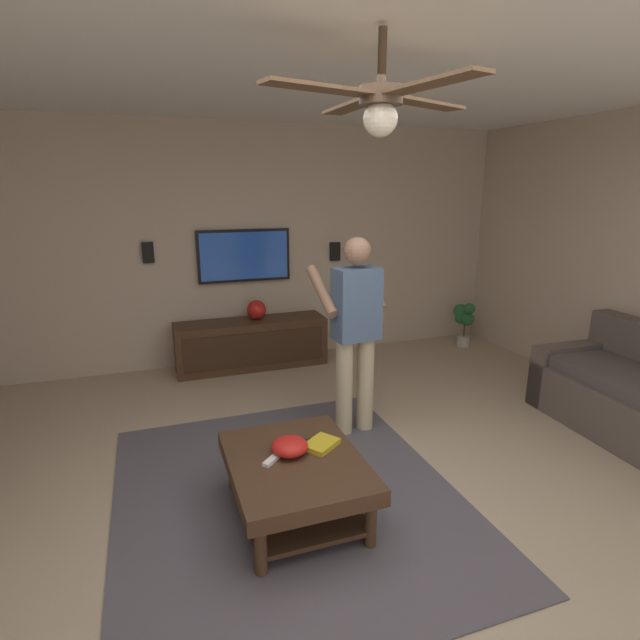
{
  "coord_description": "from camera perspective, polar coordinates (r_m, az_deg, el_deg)",
  "views": [
    {
      "loc": [
        -2.38,
        1.02,
        2.01
      ],
      "look_at": [
        1.0,
        -0.17,
        1.05
      ],
      "focal_mm": 27.79,
      "sensor_mm": 36.0,
      "label": 1
    }
  ],
  "objects": [
    {
      "name": "potted_plant_short",
      "position": [
        6.66,
        16.22,
        0.27
      ],
      "size": [
        0.27,
        0.24,
        0.58
      ],
      "color": "#B7B2A8",
      "rests_on": "ground"
    },
    {
      "name": "bowl",
      "position": [
        3.18,
        -3.5,
        -14.32
      ],
      "size": [
        0.23,
        0.23,
        0.1
      ],
      "primitive_type": "ellipsoid",
      "color": "red",
      "rests_on": "coffee_table"
    },
    {
      "name": "coffee_table",
      "position": [
        3.21,
        -2.85,
        -17.22
      ],
      "size": [
        1.0,
        0.8,
        0.4
      ],
      "color": "#422B1C",
      "rests_on": "ground"
    },
    {
      "name": "media_console",
      "position": [
        5.73,
        -7.88,
        -2.72
      ],
      "size": [
        0.45,
        1.7,
        0.55
      ],
      "rotation": [
        0.0,
        0.0,
        3.14
      ],
      "color": "#422B1C",
      "rests_on": "ground"
    },
    {
      "name": "tv",
      "position": [
        5.75,
        -8.72,
        7.34
      ],
      "size": [
        0.05,
        1.06,
        0.59
      ],
      "rotation": [
        0.0,
        0.0,
        3.14
      ],
      "color": "black"
    },
    {
      "name": "wall_back_tv",
      "position": [
        5.82,
        -9.28,
        8.41
      ],
      "size": [
        0.1,
        6.69,
        2.71
      ],
      "primitive_type": "cube",
      "color": "#BCA893",
      "rests_on": "ground"
    },
    {
      "name": "remote_black",
      "position": [
        3.31,
        -0.69,
        -13.86
      ],
      "size": [
        0.1,
        0.16,
        0.02
      ],
      "primitive_type": "cube",
      "rotation": [
        0.0,
        0.0,
        1.16
      ],
      "color": "black",
      "rests_on": "coffee_table"
    },
    {
      "name": "wall_speaker_left",
      "position": [
        6.07,
        1.74,
        7.9
      ],
      "size": [
        0.06,
        0.12,
        0.22
      ],
      "primitive_type": "cube",
      "color": "black"
    },
    {
      "name": "ground_plane",
      "position": [
        3.28,
        3.3,
        -22.77
      ],
      "size": [
        7.83,
        7.83,
        0.0
      ],
      "primitive_type": "plane",
      "color": "tan"
    },
    {
      "name": "person_standing",
      "position": [
        4.01,
        4.05,
        -0.56
      ],
      "size": [
        0.57,
        0.57,
        1.64
      ],
      "rotation": [
        0.0,
        0.0,
        0.09
      ],
      "color": "#C6B793",
      "rests_on": "ground"
    },
    {
      "name": "ceiling_slab",
      "position": [
        2.7,
        4.32,
        31.21
      ],
      "size": [
        6.72,
        6.69,
        0.1
      ],
      "primitive_type": "cube",
      "color": "white"
    },
    {
      "name": "wall_speaker_right",
      "position": [
        5.65,
        -19.19,
        7.35
      ],
      "size": [
        0.06,
        0.12,
        0.22
      ],
      "primitive_type": "cube",
      "color": "black"
    },
    {
      "name": "ceiling_fan",
      "position": [
        2.49,
        7.05,
        23.6
      ],
      "size": [
        1.2,
        1.17,
        0.46
      ],
      "color": "#4C3828"
    },
    {
      "name": "remote_white",
      "position": [
        3.13,
        -5.57,
        -15.74
      ],
      "size": [
        0.13,
        0.14,
        0.02
      ],
      "primitive_type": "cube",
      "rotation": [
        0.0,
        0.0,
        2.32
      ],
      "color": "white",
      "rests_on": "coffee_table"
    },
    {
      "name": "area_rug",
      "position": [
        3.53,
        -3.78,
        -19.54
      ],
      "size": [
        2.61,
        2.21,
        0.01
      ],
      "primitive_type": "cube",
      "color": "#514C56",
      "rests_on": "ground"
    },
    {
      "name": "book",
      "position": [
        3.27,
        0.14,
        -14.12
      ],
      "size": [
        0.26,
        0.27,
        0.04
      ],
      "primitive_type": "cube",
      "rotation": [
        0.0,
        0.0,
        5.35
      ],
      "color": "gold",
      "rests_on": "coffee_table"
    },
    {
      "name": "vase_round",
      "position": [
        5.68,
        -7.33,
        1.18
      ],
      "size": [
        0.22,
        0.22,
        0.22
      ],
      "primitive_type": "sphere",
      "color": "red",
      "rests_on": "media_console"
    }
  ]
}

